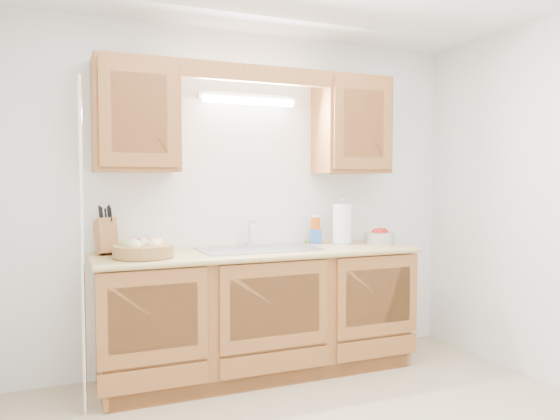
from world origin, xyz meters
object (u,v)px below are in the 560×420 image
fruit_basket (143,249)px  paper_towel (342,224)px  knife_block (106,236)px  apple_bowl (379,237)px

fruit_basket → paper_towel: (1.55, 0.17, 0.10)m
knife_block → paper_towel: (1.75, -0.09, 0.03)m
knife_block → paper_towel: 1.75m
knife_block → paper_towel: size_ratio=0.94×
fruit_basket → paper_towel: bearing=6.4°
knife_block → apple_bowl: (2.03, -0.19, -0.07)m
apple_bowl → knife_block: bearing=174.8°
knife_block → paper_towel: paper_towel is taller
apple_bowl → fruit_basket: bearing=-177.7°
paper_towel → apple_bowl: (0.27, -0.10, -0.10)m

